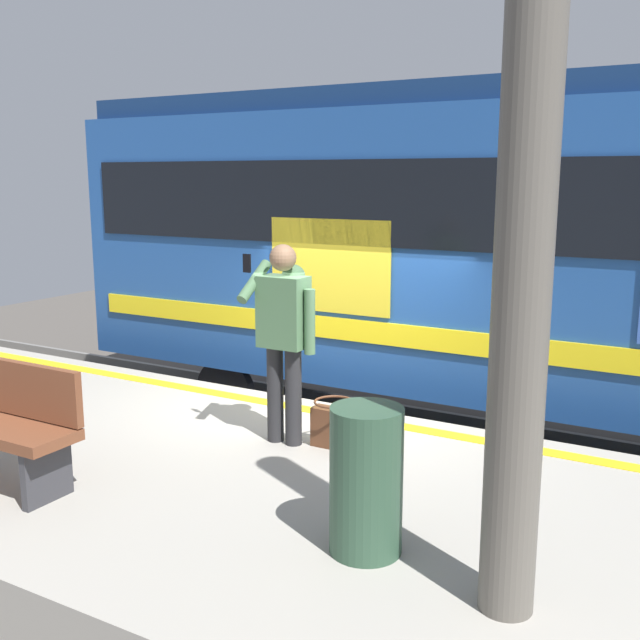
% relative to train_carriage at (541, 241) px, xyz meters
% --- Properties ---
extents(ground_plane, '(25.64, 25.64, 0.00)m').
position_rel_train_carriage_xyz_m(ground_plane, '(1.57, 2.17, -2.57)').
color(ground_plane, '#4C4742').
extents(platform, '(17.09, 3.79, 1.06)m').
position_rel_train_carriage_xyz_m(platform, '(1.57, 4.07, -2.04)').
color(platform, '#9E998E').
rests_on(platform, ground).
extents(safety_line, '(16.75, 0.16, 0.01)m').
position_rel_train_carriage_xyz_m(safety_line, '(1.57, 2.47, -1.51)').
color(safety_line, yellow).
rests_on(safety_line, platform).
extents(track_rail_near, '(22.22, 0.08, 0.16)m').
position_rel_train_carriage_xyz_m(track_rail_near, '(1.57, 0.71, -2.49)').
color(track_rail_near, slate).
rests_on(track_rail_near, ground).
extents(track_rail_far, '(22.22, 0.08, 0.16)m').
position_rel_train_carriage_xyz_m(track_rail_far, '(1.57, -0.72, -2.49)').
color(track_rail_far, slate).
rests_on(track_rail_far, ground).
extents(train_carriage, '(11.08, 2.74, 4.07)m').
position_rel_train_carriage_xyz_m(train_carriage, '(0.00, 0.00, 0.00)').
color(train_carriage, '#1E478C').
rests_on(train_carriage, ground).
extents(passenger, '(0.57, 0.55, 1.68)m').
position_rel_train_carriage_xyz_m(passenger, '(1.28, 3.32, -0.52)').
color(passenger, '#262628').
rests_on(passenger, platform).
extents(handbag, '(0.38, 0.34, 0.40)m').
position_rel_train_carriage_xyz_m(handbag, '(0.86, 3.23, -1.32)').
color(handbag, '#59331E').
rests_on(handbag, platform).
extents(station_column, '(0.29, 0.29, 3.39)m').
position_rel_train_carriage_xyz_m(station_column, '(-1.03, 4.83, 0.18)').
color(station_column, '#59544C').
rests_on(station_column, platform).
extents(trash_bin, '(0.44, 0.44, 0.90)m').
position_rel_train_carriage_xyz_m(trash_bin, '(-0.13, 4.65, -1.07)').
color(trash_bin, '#2D4C38').
rests_on(trash_bin, platform).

